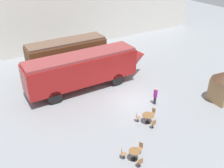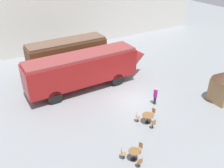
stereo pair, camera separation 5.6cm
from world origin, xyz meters
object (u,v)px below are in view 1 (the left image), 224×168
Objects in this scene: cafe_table_mid at (148,116)px; ticket_kiosk at (224,85)px; cafe_chair_0 at (123,153)px; streamlined_locomotive at (90,67)px; cafe_table_near at (134,153)px; passenger_coach_wooden at (67,54)px; visitor_person at (155,95)px.

cafe_table_mid is 0.31× the size of ticket_kiosk.
cafe_chair_0 is (-3.82, -2.22, -0.08)m from cafe_table_mid.
ticket_kiosk is at bearing -6.66° from cafe_table_mid.
streamlined_locomotive reaches higher than cafe_table_near.
cafe_table_near is (-1.34, -14.49, -1.54)m from passenger_coach_wooden.
visitor_person is (2.20, 1.80, 0.29)m from cafe_table_mid.
cafe_chair_0 is 7.24m from visitor_person.
cafe_chair_0 is 11.58m from ticket_kiosk.
ticket_kiosk reaches higher than cafe_table_near.
cafe_chair_0 reaches higher than cafe_table_near.
cafe_chair_0 reaches higher than cafe_table_mid.
passenger_coach_wooden is 14.64m from cafe_table_near.
visitor_person is (4.08, -10.01, -1.23)m from passenger_coach_wooden.
streamlined_locomotive is 6.85m from visitor_person.
passenger_coach_wooden is at bearing 84.73° from cafe_table_near.
ticket_kiosk reaches higher than cafe_table_mid.
passenger_coach_wooden reaches higher than cafe_table_near.
cafe_table_mid is at bearing -80.95° from passenger_coach_wooden.
passenger_coach_wooden is 2.83× the size of ticket_kiosk.
streamlined_locomotive reaches higher than visitor_person.
cafe_chair_0 is (-0.60, 0.46, -0.06)m from cafe_table_near.
cafe_chair_0 is 0.54× the size of visitor_person.
cafe_table_near is 0.47× the size of visitor_person.
cafe_chair_0 is at bearing -149.82° from cafe_table_mid.
cafe_table_near reaches higher than cafe_table_mid.
streamlined_locomotive is at bearing 79.25° from cafe_table_near.
cafe_chair_0 is (-1.93, -14.03, -1.60)m from passenger_coach_wooden.
visitor_person is (6.01, 4.02, 0.37)m from cafe_chair_0.
streamlined_locomotive is 10.24m from cafe_chair_0.
streamlined_locomotive is at bearing 136.53° from ticket_kiosk.
visitor_person is at bearing -58.89° from streamlined_locomotive.
streamlined_locomotive is 14.75× the size of cafe_chair_0.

